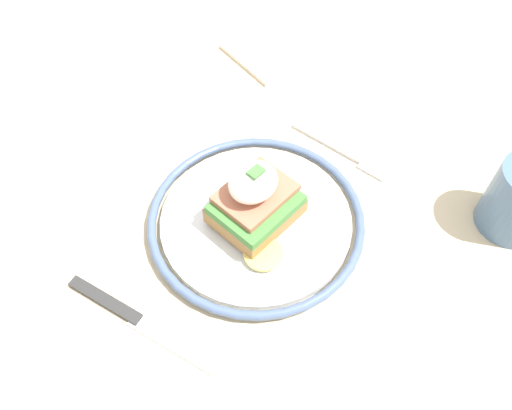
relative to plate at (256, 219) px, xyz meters
The scene contains 7 objects.
ground_plane 0.78m from the plate, 161.18° to the right, with size 6.00×6.00×0.00m, color #9E9993.
dining_table 0.13m from the plate, 161.18° to the right, with size 1.10×0.78×0.77m.
plate is the anchor object (origin of this frame).
sandwich 0.04m from the plate, 10.49° to the right, with size 0.10×0.10×0.08m.
fork 0.15m from the plate, behind, with size 0.03×0.14×0.00m.
knife 0.17m from the plate, ahead, with size 0.06×0.18×0.01m.
napkin 0.32m from the plate, 142.84° to the right, with size 0.14×0.11×0.01m, color beige.
Camera 1 is at (0.27, 0.23, 1.24)m, focal length 35.00 mm.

